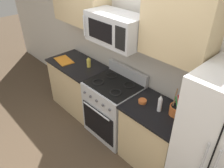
# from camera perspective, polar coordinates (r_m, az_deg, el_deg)

# --- Properties ---
(ground_plane) EXTENTS (16.00, 16.00, 0.00)m
(ground_plane) POSITION_cam_1_polar(r_m,az_deg,el_deg) (3.48, -8.08, -17.13)
(ground_plane) COLOR #473828
(wall_back) EXTENTS (8.00, 0.10, 2.60)m
(wall_back) POSITION_cam_1_polar(r_m,az_deg,el_deg) (3.24, 5.50, 8.17)
(wall_back) COLOR beige
(wall_back) RESTS_ON ground
(counter_left) EXTENTS (1.05, 0.64, 0.91)m
(counter_left) POSITION_cam_1_polar(r_m,az_deg,el_deg) (4.04, -8.62, -0.39)
(counter_left) COLOR tan
(counter_left) RESTS_ON ground
(range_oven) EXTENTS (0.76, 0.68, 1.09)m
(range_oven) POSITION_cam_1_polar(r_m,az_deg,el_deg) (3.44, 0.40, -6.29)
(range_oven) COLOR #B2B5BA
(range_oven) RESTS_ON ground
(counter_right) EXTENTS (0.80, 0.64, 0.91)m
(counter_right) POSITION_cam_1_polar(r_m,az_deg,el_deg) (3.08, 10.82, -13.22)
(counter_right) COLOR tan
(counter_right) RESTS_ON ground
(refrigerator) EXTENTS (0.82, 0.75, 1.74)m
(refrigerator) POSITION_cam_1_polar(r_m,az_deg,el_deg) (2.57, 26.87, -15.68)
(refrigerator) COLOR silver
(refrigerator) RESTS_ON ground
(microwave) EXTENTS (0.78, 0.44, 0.38)m
(microwave) POSITION_cam_1_polar(r_m,az_deg,el_deg) (2.84, 0.93, 14.26)
(microwave) COLOR #B2B5BA
(upper_cabinets_left) EXTENTS (1.04, 0.34, 0.72)m
(upper_cabinets_left) POSITION_cam_1_polar(r_m,az_deg,el_deg) (3.56, -8.37, 20.94)
(upper_cabinets_left) COLOR tan
(upper_cabinets_right) EXTENTS (0.79, 0.34, 0.72)m
(upper_cabinets_right) POSITION_cam_1_polar(r_m,az_deg,el_deg) (2.42, 17.14, 14.15)
(upper_cabinets_right) COLOR tan
(utensil_crock) EXTENTS (0.17, 0.17, 0.34)m
(utensil_crock) POSITION_cam_1_polar(r_m,az_deg,el_deg) (2.73, 16.41, -6.44)
(utensil_crock) COLOR #D1662D
(utensil_crock) RESTS_ON counter_right
(cutting_board) EXTENTS (0.39, 0.28, 0.02)m
(cutting_board) POSITION_cam_1_polar(r_m,az_deg,el_deg) (3.94, -12.43, 6.02)
(cutting_board) COLOR orange
(cutting_board) RESTS_ON counter_left
(bottle_oil) EXTENTS (0.07, 0.07, 0.19)m
(bottle_oil) POSITION_cam_1_polar(r_m,az_deg,el_deg) (3.63, -6.10, 5.70)
(bottle_oil) COLOR gold
(bottle_oil) RESTS_ON counter_left
(bottle_vinegar) EXTENTS (0.05, 0.05, 0.25)m
(bottle_vinegar) POSITION_cam_1_polar(r_m,az_deg,el_deg) (2.71, 12.39, -4.95)
(bottle_vinegar) COLOR silver
(bottle_vinegar) RESTS_ON counter_right
(prep_bowl) EXTENTS (0.11, 0.11, 0.04)m
(prep_bowl) POSITION_cam_1_polar(r_m,az_deg,el_deg) (2.86, 7.95, -4.43)
(prep_bowl) COLOR #D1662D
(prep_bowl) RESTS_ON counter_right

